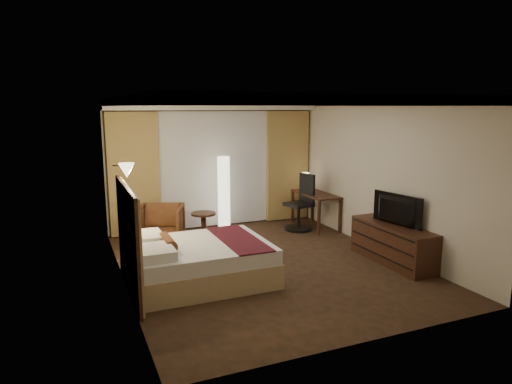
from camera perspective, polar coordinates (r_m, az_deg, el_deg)
name	(u,v)px	position (r m, az deg, el deg)	size (l,w,h in m)	color
floor	(265,264)	(7.65, 1.18, -9.01)	(4.50, 5.50, 0.01)	black
ceiling	(266,98)	(7.20, 1.26, 11.66)	(4.50, 5.50, 0.01)	white
back_wall	(214,164)	(9.85, -5.33, 3.47)	(4.50, 0.02, 2.70)	beige
left_wall	(121,194)	(6.72, -16.57, -0.28)	(0.02, 5.50, 2.70)	beige
right_wall	(380,176)	(8.47, 15.27, 1.96)	(0.02, 5.50, 2.70)	beige
crown_molding	(266,102)	(7.20, 1.26, 11.18)	(4.50, 5.50, 0.12)	black
soffit	(216,105)	(9.54, -5.00, 10.77)	(4.50, 0.50, 0.20)	white
curtain_sheer	(215,169)	(9.79, -5.18, 2.84)	(2.48, 0.04, 2.45)	silver
curtain_left_drape	(134,174)	(9.36, -15.03, 2.16)	(1.00, 0.14, 2.45)	tan
curtain_right_drape	(287,166)	(10.38, 3.92, 3.29)	(1.00, 0.14, 2.45)	tan
wall_sconce	(127,170)	(7.18, -15.87, 2.62)	(0.24, 0.24, 0.24)	white
bed	(201,262)	(6.91, -6.94, -8.69)	(2.01, 1.57, 0.59)	white
headboard	(129,240)	(6.59, -15.58, -5.82)	(0.12, 1.87, 1.50)	tan
armchair	(160,223)	(8.75, -11.86, -3.84)	(0.81, 0.76, 0.83)	#543319
side_table	(204,226)	(9.04, -6.56, -4.22)	(0.48, 0.48, 0.53)	black
floor_lamp	(224,194)	(9.42, -4.03, -0.27)	(0.33, 0.33, 1.58)	white
desk	(315,210)	(9.89, 7.43, -2.29)	(0.55, 1.25, 0.75)	black
desk_lamp	(305,182)	(10.19, 6.16, 1.25)	(0.18, 0.18, 0.34)	#FFD899
office_chair	(299,202)	(9.59, 5.38, -1.31)	(0.57, 0.57, 1.19)	black
dresser	(393,244)	(7.98, 16.71, -6.19)	(0.50, 1.66, 0.65)	black
television	(393,208)	(7.81, 16.78, -1.98)	(0.97, 0.56, 0.13)	black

